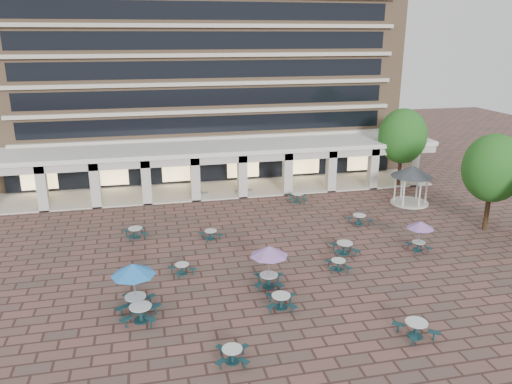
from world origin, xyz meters
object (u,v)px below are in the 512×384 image
Objects in this scene: picnic_table_2 at (416,328)px; gazebo at (412,175)px; picnic_table_1 at (232,354)px; planter_left at (200,194)px; picnic_table_0 at (141,312)px; planter_right at (244,190)px.

gazebo is at bearing 53.84° from picnic_table_2.
picnic_table_1 is 9.09m from picnic_table_2.
picnic_table_1 is 1.17× the size of planter_left.
gazebo is 18.66m from planter_left.
gazebo is (18.98, 18.45, 2.12)m from picnic_table_1.
picnic_table_2 is at bearing -118.18° from gazebo.
planter_left reaches higher than picnic_table_0.
picnic_table_2 is 1.34× the size of planter_left.
picnic_table_0 is at bearing -105.05° from planter_left.
planter_right is (5.31, 23.90, 0.11)m from picnic_table_1.
picnic_table_0 is 20.24m from planter_left.
planter_left is 4.06m from planter_right.
picnic_table_0 is 1.26× the size of picnic_table_1.
picnic_table_2 reaches higher than picnic_table_1.
planter_right reaches higher than picnic_table_0.
planter_right reaches higher than picnic_table_2.
planter_left is (5.26, 19.54, -0.08)m from picnic_table_0.
picnic_table_1 is at bearing -135.80° from gazebo.
planter_right reaches higher than planter_left.
planter_right is at bearing 91.00° from picnic_table_2.
planter_left is at bearing 180.00° from planter_right.
picnic_table_1 is 24.48m from planter_right.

